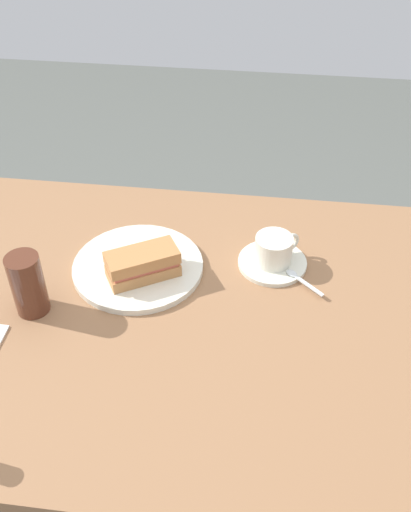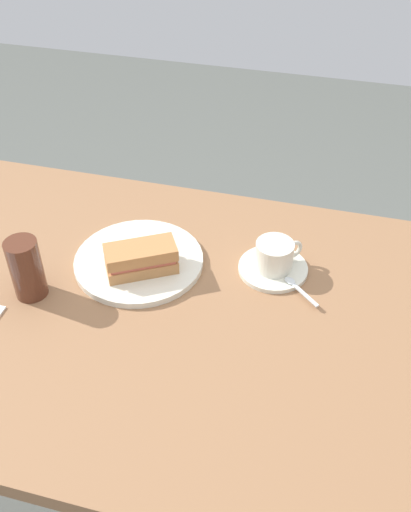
% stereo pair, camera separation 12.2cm
% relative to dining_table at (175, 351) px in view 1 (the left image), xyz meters
% --- Properties ---
extents(ground_plane, '(6.00, 6.00, 0.00)m').
position_rel_dining_table_xyz_m(ground_plane, '(0.00, 0.00, -0.65)').
color(ground_plane, '#5A5D57').
extents(dining_table, '(1.29, 0.83, 0.77)m').
position_rel_dining_table_xyz_m(dining_table, '(0.00, 0.00, 0.00)').
color(dining_table, '#8F6442').
rests_on(dining_table, ground_plane).
extents(sandwich_plate, '(0.27, 0.27, 0.01)m').
position_rel_dining_table_xyz_m(sandwich_plate, '(-0.09, 0.11, 0.13)').
color(sandwich_plate, silver).
rests_on(sandwich_plate, dining_table).
extents(sandwich_front, '(0.16, 0.13, 0.06)m').
position_rel_dining_table_xyz_m(sandwich_front, '(-0.07, 0.08, 0.16)').
color(sandwich_front, '#B57B47').
rests_on(sandwich_front, sandwich_plate).
extents(coffee_saucer, '(0.15, 0.15, 0.01)m').
position_rel_dining_table_xyz_m(coffee_saucer, '(0.19, 0.16, 0.12)').
color(coffee_saucer, silver).
rests_on(coffee_saucer, dining_table).
extents(coffee_cup, '(0.09, 0.09, 0.06)m').
position_rel_dining_table_xyz_m(coffee_cup, '(0.19, 0.16, 0.16)').
color(coffee_cup, silver).
rests_on(coffee_cup, coffee_saucer).
extents(spoon, '(0.08, 0.08, 0.01)m').
position_rel_dining_table_xyz_m(spoon, '(0.24, 0.11, 0.13)').
color(spoon, silver).
rests_on(spoon, coffee_saucer).
extents(drinking_glass, '(0.06, 0.06, 0.13)m').
position_rel_dining_table_xyz_m(drinking_glass, '(-0.27, -0.03, 0.18)').
color(drinking_glass, '#542B1C').
rests_on(drinking_glass, dining_table).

